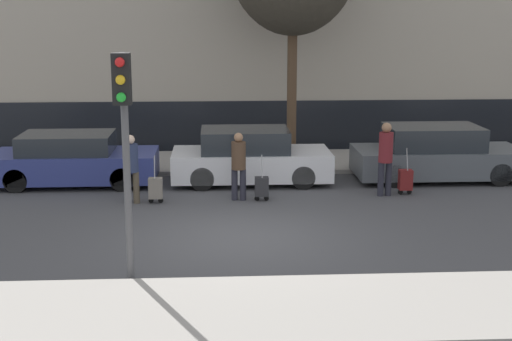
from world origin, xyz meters
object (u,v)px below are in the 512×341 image
(pedestrian_center, at_px, (239,162))
(pedestrian_right, at_px, (386,154))
(parked_car_0, at_px, (73,160))
(trolley_center, at_px, (262,187))
(trolley_right, at_px, (405,180))
(parked_car_1, at_px, (249,158))
(pedestrian_left, at_px, (131,165))
(traffic_light, at_px, (124,122))
(parked_car_2, at_px, (436,155))
(trolley_left, at_px, (156,188))

(pedestrian_center, xyz_separation_m, pedestrian_right, (3.56, 0.21, 0.11))
(parked_car_0, relative_size, pedestrian_center, 2.60)
(trolley_center, height_order, trolley_right, trolley_right)
(parked_car_1, bearing_deg, pedestrian_left, -145.63)
(pedestrian_center, relative_size, trolley_right, 1.40)
(parked_car_0, height_order, trolley_right, parked_car_0)
(trolley_center, xyz_separation_m, traffic_light, (-2.51, -5.11, 2.34))
(trolley_center, bearing_deg, parked_car_2, 22.30)
(trolley_left, distance_m, trolley_right, 6.07)
(pedestrian_center, xyz_separation_m, trolley_right, (4.10, 0.31, -0.55))
(pedestrian_left, relative_size, pedestrian_right, 0.90)
(pedestrian_center, relative_size, pedestrian_right, 0.90)
(parked_car_0, height_order, pedestrian_left, pedestrian_left)
(pedestrian_right, bearing_deg, trolley_left, -6.23)
(parked_car_1, relative_size, traffic_light, 1.09)
(trolley_right, bearing_deg, pedestrian_left, -176.13)
(pedestrian_left, bearing_deg, parked_car_0, -46.00)
(parked_car_1, distance_m, traffic_light, 7.67)
(pedestrian_center, height_order, traffic_light, traffic_light)
(pedestrian_left, distance_m, pedestrian_right, 6.07)
(parked_car_2, bearing_deg, trolley_right, -128.48)
(trolley_center, relative_size, traffic_light, 0.30)
(parked_car_1, height_order, trolley_right, parked_car_1)
(pedestrian_center, relative_size, trolley_center, 1.46)
(trolley_right, bearing_deg, trolley_center, -173.43)
(pedestrian_left, relative_size, trolley_left, 1.42)
(pedestrian_center, bearing_deg, pedestrian_left, 13.58)
(parked_car_1, height_order, pedestrian_left, pedestrian_left)
(trolley_center, xyz_separation_m, pedestrian_right, (3.02, 0.31, 0.68))
(trolley_center, bearing_deg, parked_car_1, 95.93)
(parked_car_0, height_order, traffic_light, traffic_light)
(parked_car_0, xyz_separation_m, pedestrian_left, (1.73, -2.00, 0.28))
(trolley_center, height_order, pedestrian_right, pedestrian_right)
(parked_car_2, relative_size, pedestrian_center, 2.74)
(parked_car_0, bearing_deg, trolley_center, -22.35)
(pedestrian_center, bearing_deg, traffic_light, 79.77)
(parked_car_2, relative_size, pedestrian_left, 2.74)
(trolley_left, bearing_deg, traffic_light, -90.18)
(pedestrian_left, relative_size, pedestrian_center, 1.00)
(parked_car_2, bearing_deg, pedestrian_left, -165.67)
(parked_car_1, xyz_separation_m, trolley_right, (3.76, -1.50, -0.30))
(pedestrian_center, distance_m, pedestrian_right, 3.57)
(trolley_right, distance_m, traffic_light, 8.53)
(trolley_center, bearing_deg, pedestrian_center, 169.48)
(trolley_left, height_order, trolley_center, trolley_left)
(parked_car_1, relative_size, trolley_right, 3.55)
(parked_car_1, height_order, traffic_light, traffic_light)
(pedestrian_left, bearing_deg, trolley_left, 179.94)
(pedestrian_left, bearing_deg, traffic_light, 99.11)
(parked_car_1, distance_m, trolley_left, 3.04)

